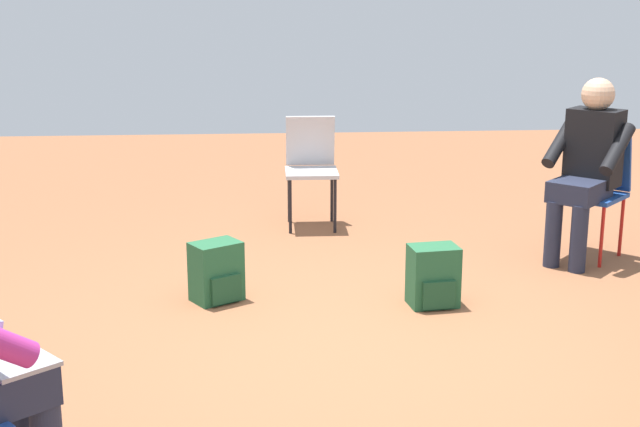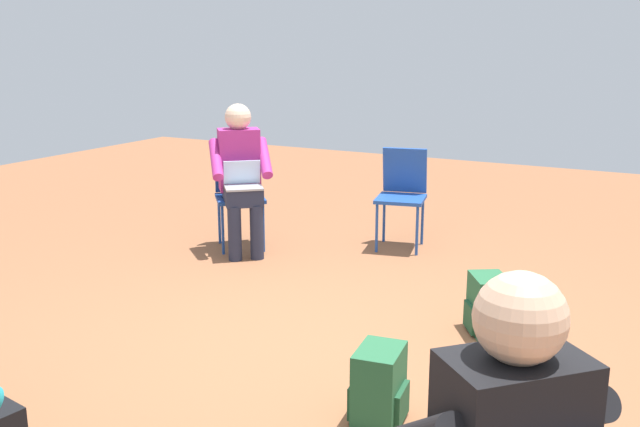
% 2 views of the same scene
% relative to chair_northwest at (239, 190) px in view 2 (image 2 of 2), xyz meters
% --- Properties ---
extents(ground_plane, '(14.00, 14.00, 0.00)m').
position_rel_chair_northwest_xyz_m(ground_plane, '(1.64, -1.66, -0.50)').
color(ground_plane, brown).
extents(chair_northwest, '(0.58, 0.59, 0.85)m').
position_rel_chair_northwest_xyz_m(chair_northwest, '(0.00, 0.00, 0.00)').
color(chair_northwest, '#1E4799').
rests_on(chair_northwest, ground).
extents(chair_north, '(0.48, 0.51, 0.85)m').
position_rel_chair_northwest_xyz_m(chair_north, '(1.25, 0.64, 0.00)').
color(chair_north, '#1E4799').
rests_on(chair_north, ground).
extents(person_with_laptop, '(0.63, 0.64, 1.24)m').
position_rel_chair_northwest_xyz_m(person_with_laptop, '(0.11, -0.13, 0.20)').
color(person_with_laptop, '#23283D').
rests_on(person_with_laptop, ground).
extents(backpack_near_laptop_user, '(0.32, 0.34, 0.36)m').
position_rel_chair_northwest_xyz_m(backpack_near_laptop_user, '(2.42, -0.88, -0.34)').
color(backpack_near_laptop_user, '#235B38').
rests_on(backpack_near_laptop_user, ground).
extents(backpack_by_empty_chair, '(0.27, 0.30, 0.36)m').
position_rel_chair_northwest_xyz_m(backpack_by_empty_chair, '(2.25, -2.16, -0.34)').
color(backpack_by_empty_chair, '#235B38').
rests_on(backpack_by_empty_chair, ground).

